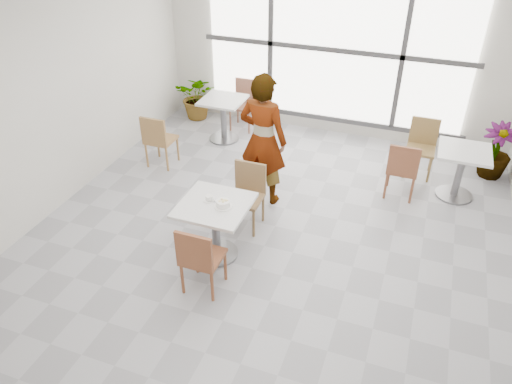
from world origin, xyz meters
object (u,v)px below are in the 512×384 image
(coffee_cup, at_px, (209,198))
(bg_chair_left_far, at_px, (245,101))
(oatmeal_bowl, at_px, (223,204))
(bg_chair_left_near, at_px, (158,138))
(bg_chair_right_near, at_px, (403,167))
(plant_left, at_px, (198,97))
(chair_near, at_px, (199,257))
(person, at_px, (263,140))
(main_table, at_px, (215,220))
(chair_far, at_px, (248,191))
(bg_chair_right_far, at_px, (422,143))
(bg_table_right, at_px, (461,167))
(bg_table_left, at_px, (223,113))
(plant_right, at_px, (495,151))

(coffee_cup, xyz_separation_m, bg_chair_left_far, (-0.91, 3.46, -0.28))
(oatmeal_bowl, height_order, bg_chair_left_near, bg_chair_left_near)
(bg_chair_right_near, height_order, plant_left, bg_chair_right_near)
(chair_near, xyz_separation_m, oatmeal_bowl, (0.02, 0.62, 0.29))
(person, bearing_deg, coffee_cup, 87.77)
(main_table, height_order, chair_far, chair_far)
(bg_chair_right_far, bearing_deg, main_table, -126.35)
(chair_far, xyz_separation_m, bg_chair_left_far, (-1.11, 2.75, 0.00))
(coffee_cup, height_order, bg_chair_right_far, bg_chair_right_far)
(person, distance_m, bg_chair_left_far, 2.43)
(bg_chair_right_near, bearing_deg, bg_table_right, -157.38)
(bg_table_right, distance_m, bg_chair_left_near, 4.48)
(oatmeal_bowl, distance_m, bg_chair_right_far, 3.55)
(coffee_cup, relative_size, plant_left, 0.19)
(chair_near, xyz_separation_m, coffee_cup, (-0.18, 0.68, 0.28))
(chair_far, bearing_deg, person, 91.27)
(chair_near, relative_size, oatmeal_bowl, 4.14)
(chair_far, bearing_deg, bg_chair_right_far, 46.97)
(bg_table_left, relative_size, plant_right, 0.87)
(main_table, xyz_separation_m, bg_chair_right_far, (2.13, 2.90, -0.02))
(oatmeal_bowl, bearing_deg, plant_left, 120.09)
(chair_near, bearing_deg, bg_chair_left_far, -75.24)
(main_table, distance_m, bg_chair_left_near, 2.40)
(chair_near, distance_m, oatmeal_bowl, 0.69)
(main_table, xyz_separation_m, plant_left, (-1.95, 3.54, -0.10))
(bg_chair_left_far, bearing_deg, bg_table_left, -104.00)
(chair_near, bearing_deg, chair_far, -91.03)
(main_table, bearing_deg, chair_far, 80.66)
(main_table, height_order, bg_table_left, same)
(chair_far, bearing_deg, bg_chair_right_near, 35.91)
(main_table, distance_m, chair_near, 0.65)
(bg_chair_right_far, xyz_separation_m, plant_right, (1.06, 0.27, -0.07))
(bg_chair_right_far, bearing_deg, coffee_cup, -127.80)
(oatmeal_bowl, height_order, bg_chair_right_far, bg_chair_right_far)
(main_table, height_order, oatmeal_bowl, oatmeal_bowl)
(bg_chair_left_far, bearing_deg, oatmeal_bowl, -72.48)
(bg_chair_left_near, xyz_separation_m, bg_chair_right_far, (3.85, 1.23, 0.00))
(bg_chair_left_near, height_order, bg_chair_left_far, same)
(coffee_cup, distance_m, bg_chair_right_far, 3.62)
(plant_right, bearing_deg, bg_table_left, -176.19)
(person, distance_m, bg_table_left, 2.01)
(bg_table_left, xyz_separation_m, bg_chair_right_far, (3.28, 0.02, 0.01))
(bg_chair_right_far, xyz_separation_m, plant_left, (-4.08, 0.65, -0.07))
(person, bearing_deg, oatmeal_bowl, 96.37)
(bg_table_left, bearing_deg, chair_near, -70.55)
(chair_near, height_order, bg_chair_right_near, same)
(bg_table_left, relative_size, plant_left, 0.88)
(bg_chair_left_near, relative_size, plant_right, 1.01)
(main_table, height_order, chair_near, chair_near)
(coffee_cup, xyz_separation_m, bg_chair_left_near, (-1.64, 1.63, -0.28))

